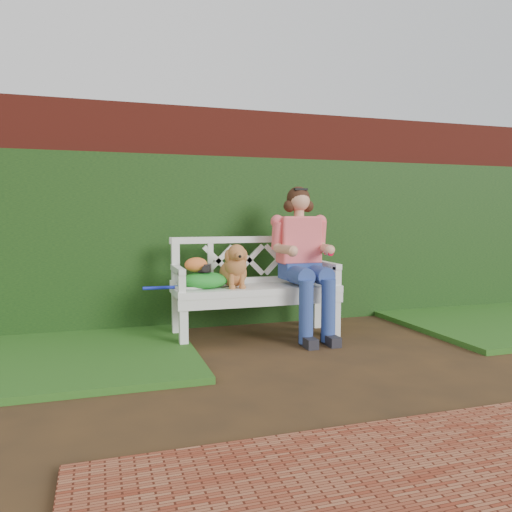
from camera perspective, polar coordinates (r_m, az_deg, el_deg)
name	(u,v)px	position (r m, az deg, el deg)	size (l,w,h in m)	color
ground	(356,365)	(3.89, 11.41, -12.13)	(60.00, 60.00, 0.00)	#302215
brick_wall	(272,217)	(5.46, 1.90, 4.47)	(10.00, 0.30, 2.20)	maroon
ivy_hedge	(279,241)	(5.26, 2.69, 1.74)	(10.00, 0.18, 1.70)	#244B13
grass_left	(23,357)	(4.33, -25.11, -10.38)	(2.60, 2.00, 0.05)	#215517
garden_bench	(256,312)	(4.59, 0.00, -6.36)	(1.58, 0.60, 0.48)	white
seated_woman	(301,263)	(4.65, 5.12, -0.79)	(0.57, 0.76, 1.35)	#F56065
dog	(234,265)	(4.43, -2.54, -1.05)	(0.26, 0.35, 0.39)	olive
tennis_racket	(190,286)	(4.42, -7.60, -3.47)	(0.62, 0.26, 0.03)	silver
green_bag	(204,280)	(4.40, -5.91, -2.74)	(0.42, 0.33, 0.14)	#206E29
camera_item	(205,268)	(4.37, -5.88, -1.38)	(0.11, 0.08, 0.07)	black
baseball_glove	(196,265)	(4.38, -6.86, -0.99)	(0.20, 0.15, 0.13)	orange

